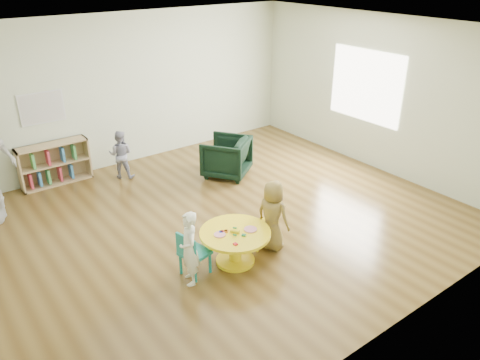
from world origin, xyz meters
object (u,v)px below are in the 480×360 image
Objects in this scene: activity_table at (235,241)px; bookshelf at (53,164)px; child_left at (189,249)px; toddler at (121,154)px; kid_chair_left at (192,253)px; kid_chair_right at (266,224)px; child_right at (273,216)px; armchair at (226,157)px.

bookshelf is (-1.13, 3.86, 0.05)m from activity_table.
toddler is (0.61, 3.38, -0.04)m from child_left.
kid_chair_left is 0.51× the size of bookshelf.
kid_chair_left is at bearing 119.79° from toddler.
kid_chair_left is 0.69× the size of toddler.
kid_chair_right is 4.15m from bookshelf.
child_left is 1.30m from child_right.
child_right reaches higher than toddler.
activity_table is 0.71m from child_left.
toddler is at bearing -24.92° from bookshelf.
armchair is 3.18m from child_left.
armchair is (0.91, 2.22, 0.03)m from kid_chair_right.
armchair is 0.89× the size of toddler.
kid_chair_left is at bearing 68.67° from child_right.
toddler is (1.05, -0.49, 0.08)m from bookshelf.
child_left is at bearing 11.04° from armchair.
child_right is (0.61, -0.03, 0.18)m from activity_table.
child_right is (-0.89, -2.33, 0.14)m from armchair.
activity_table is 3.37m from toddler.
bookshelf is (-0.54, 3.76, 0.04)m from kid_chair_left.
activity_table is at bearing 68.45° from kid_chair_left.
activity_table is at bearing 115.02° from kid_chair_right.
activity_table is at bearing 71.88° from child_right.
activity_table is 0.63m from child_right.
armchair is at bearing -5.25° from kid_chair_right.
bookshelf is at bearing 106.39° from activity_table.
child_left is (-2.18, -2.31, 0.13)m from armchair.
child_left reaches higher than kid_chair_right.
bookshelf is 4.26m from child_right.
kid_chair_right is at bearing 76.98° from kid_chair_left.
kid_chair_left is 1.18m from kid_chair_right.
kid_chair_left is (-0.59, 0.10, 0.01)m from activity_table.
bookshelf reaches higher than activity_table.
kid_chair_right is at bearing 8.08° from activity_table.
bookshelf reaches higher than armchair.
child_left is (-0.69, -0.01, 0.16)m from activity_table.
bookshelf is at bearing -154.38° from child_left.
toddler is (-0.69, 3.40, -0.06)m from child_right.
bookshelf is at bearing 8.67° from child_right.
child_left is 3.43m from toddler.
kid_chair_right is 0.21m from child_right.
bookshelf is 1.24× the size of child_left.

